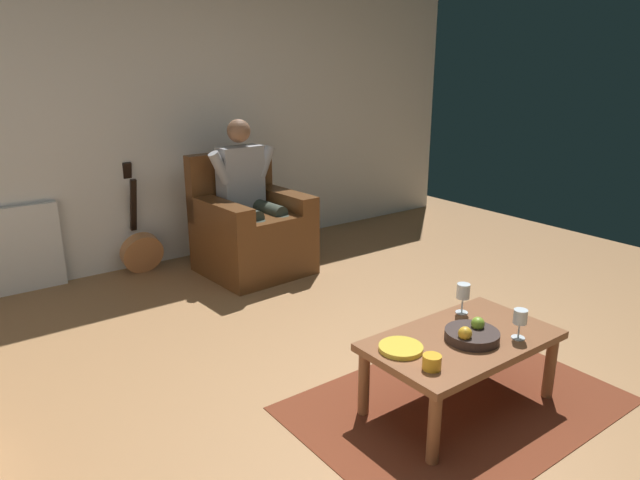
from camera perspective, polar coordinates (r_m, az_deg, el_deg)
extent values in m
plane|color=#A07146|center=(3.32, 10.64, -15.36)|extent=(7.37, 7.37, 0.00)
cube|color=white|center=(5.40, -13.80, 12.25)|extent=(6.46, 0.06, 2.69)
cube|color=maroon|center=(3.33, 13.33, -15.42)|extent=(1.72, 1.19, 0.01)
cube|color=brown|center=(5.05, -6.52, -0.75)|extent=(0.86, 0.85, 0.44)
cube|color=brown|center=(4.93, -6.23, 2.06)|extent=(0.50, 0.71, 0.10)
cube|color=brown|center=(5.14, -3.66, 3.56)|extent=(0.22, 0.81, 0.24)
cube|color=brown|center=(4.80, -9.84, 2.34)|extent=(0.22, 0.81, 0.24)
cube|color=brown|center=(5.20, -8.80, 5.47)|extent=(0.82, 0.17, 0.58)
cube|color=#9A9B9F|center=(5.05, -7.83, 6.09)|extent=(0.40, 0.20, 0.54)
sphere|color=brown|center=(4.98, -8.01, 10.59)|extent=(0.20, 0.20, 0.20)
cylinder|color=#353D32|center=(4.99, -5.22, 3.03)|extent=(0.16, 0.44, 0.13)
cylinder|color=#353D32|center=(4.90, -3.68, -0.65)|extent=(0.12, 0.12, 0.54)
cylinder|color=#9A9B9F|center=(5.10, -5.44, 7.66)|extent=(0.20, 0.10, 0.29)
cylinder|color=#353D32|center=(4.86, -7.52, 2.57)|extent=(0.16, 0.44, 0.13)
cylinder|color=#353D32|center=(4.77, -5.98, -1.21)|extent=(0.12, 0.12, 0.54)
cylinder|color=#9A9B9F|center=(4.87, -9.81, 7.01)|extent=(0.20, 0.10, 0.29)
cube|color=brown|center=(3.14, 13.81, -9.61)|extent=(1.02, 0.59, 0.04)
cylinder|color=brown|center=(3.45, 21.70, -11.56)|extent=(0.06, 0.06, 0.36)
cylinder|color=brown|center=(2.81, 11.16, -17.76)|extent=(0.06, 0.06, 0.36)
cylinder|color=brown|center=(3.69, 15.30, -8.99)|extent=(0.06, 0.06, 0.36)
cylinder|color=brown|center=(3.09, 4.34, -13.85)|extent=(0.06, 0.06, 0.36)
cylinder|color=#BA7644|center=(5.25, -17.12, -1.21)|extent=(0.36, 0.18, 0.37)
cylinder|color=black|center=(5.20, -16.95, -1.15)|extent=(0.10, 0.03, 0.10)
cube|color=black|center=(5.24, -17.90, 3.28)|extent=(0.05, 0.15, 0.47)
cube|color=black|center=(5.25, -18.46, 6.51)|extent=(0.07, 0.06, 0.14)
cube|color=white|center=(5.13, -27.46, -0.87)|extent=(0.62, 0.06, 0.70)
cylinder|color=silver|center=(3.41, 13.77, -6.93)|extent=(0.07, 0.07, 0.01)
cylinder|color=silver|center=(3.40, 13.82, -6.23)|extent=(0.01, 0.01, 0.09)
cylinder|color=silver|center=(3.36, 13.92, -4.90)|extent=(0.07, 0.07, 0.08)
cylinder|color=#590C19|center=(3.37, 13.89, -5.27)|extent=(0.07, 0.07, 0.03)
cylinder|color=silver|center=(3.20, 18.91, -9.09)|extent=(0.07, 0.07, 0.01)
cylinder|color=silver|center=(3.18, 18.98, -8.40)|extent=(0.01, 0.01, 0.08)
cylinder|color=silver|center=(3.15, 19.12, -7.13)|extent=(0.07, 0.07, 0.08)
cylinder|color=#590C19|center=(3.16, 19.08, -7.48)|extent=(0.06, 0.06, 0.03)
cylinder|color=#312521|center=(3.11, 14.72, -9.07)|extent=(0.28, 0.28, 0.05)
sphere|color=gold|center=(3.01, 14.09, -8.91)|extent=(0.07, 0.07, 0.07)
sphere|color=olive|center=(3.14, 15.27, -7.94)|extent=(0.07, 0.07, 0.07)
cylinder|color=gold|center=(2.94, 7.96, -10.49)|extent=(0.22, 0.22, 0.02)
cylinder|color=gold|center=(2.80, 10.95, -11.72)|extent=(0.09, 0.09, 0.07)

